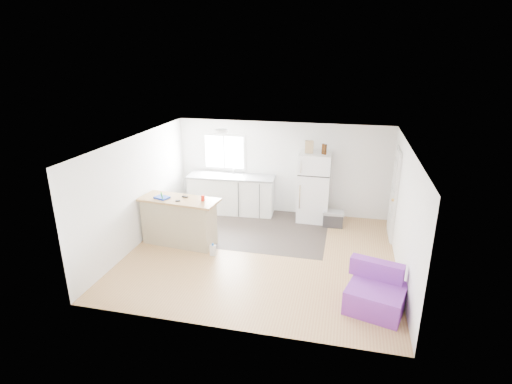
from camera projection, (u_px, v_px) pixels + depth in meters
The scene contains 19 objects.
room at pixel (261, 201), 8.07m from camera, with size 5.51×5.01×2.41m.
vinyl_zone at pixel (243, 227), 9.77m from camera, with size 4.05×2.50×0.00m, color #352E28.
window at pixel (224, 152), 10.57m from camera, with size 1.18×0.06×0.98m.
interior_door at pixel (394, 195), 8.97m from camera, with size 0.11×0.92×2.10m.
ceiling_fixture at pixel (221, 131), 9.05m from camera, with size 0.30×0.30×0.07m, color white.
kitchen_cabinets at pixel (232, 194), 10.54m from camera, with size 2.31×0.84×1.31m.
peninsula at pixel (179, 221), 8.77m from camera, with size 1.78×0.83×1.06m.
refrigerator at pixel (314, 187), 9.94m from camera, with size 0.77×0.74×1.74m.
cooler at pixel (333, 218), 9.77m from camera, with size 0.52×0.36×0.38m.
purple_seat at pixel (376, 293), 6.60m from camera, with size 1.08×1.06×0.73m.
cleaner_jug at pixel (213, 250), 8.37m from camera, with size 0.13×0.10×0.27m.
mop at pixel (163, 235), 8.82m from camera, with size 0.23×0.35×1.26m.
red_cup at pixel (203, 198), 8.46m from camera, with size 0.08×0.08×0.12m, color red.
blue_tray at pixel (162, 197), 8.62m from camera, with size 0.30×0.22×0.04m, color #1233B0.
tool_a at pixel (185, 197), 8.67m from camera, with size 0.14×0.05×0.03m, color black.
tool_b at pixel (178, 201), 8.44m from camera, with size 0.10×0.04×0.03m, color black.
cardboard_box at pixel (309, 147), 9.62m from camera, with size 0.20×0.10×0.30m, color tan.
bottle_left at pixel (325, 149), 9.47m from camera, with size 0.07×0.07×0.25m, color #361D09.
bottle_right at pixel (323, 149), 9.53m from camera, with size 0.07×0.07×0.25m, color #361D09.
Camera 1 is at (1.61, -7.38, 4.03)m, focal length 28.00 mm.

